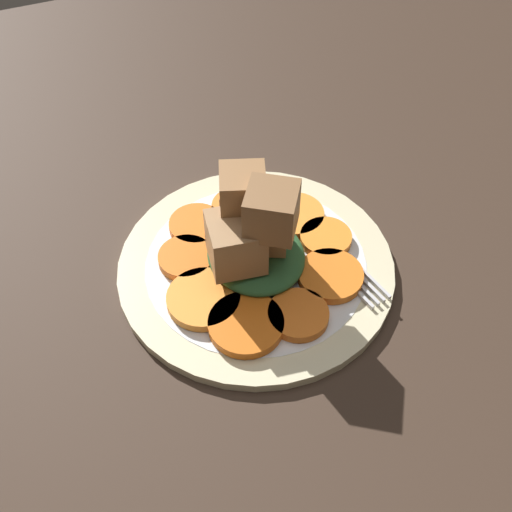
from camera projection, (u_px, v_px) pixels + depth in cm
name	position (u px, v px, depth cm)	size (l,w,h in cm)	color
table_slab	(256.00, 277.00, 62.52)	(120.00, 120.00, 2.00)	#38281E
plate	(256.00, 267.00, 61.37)	(26.32, 26.32, 1.05)	beige
carrot_slice_0	(331.00, 276.00, 59.31)	(6.10, 6.10, 0.90)	orange
carrot_slice_1	(326.00, 238.00, 62.41)	(5.04, 5.04, 0.90)	orange
carrot_slice_2	(295.00, 215.00, 64.42)	(5.89, 5.89, 0.90)	orange
carrot_slice_3	(239.00, 208.00, 65.11)	(5.58, 5.58, 0.90)	orange
carrot_slice_4	(196.00, 225.00, 63.53)	(5.42, 5.42, 0.90)	orange
carrot_slice_5	(186.00, 258.00, 60.74)	(5.28, 5.28, 0.90)	orange
carrot_slice_6	(204.00, 299.00, 57.58)	(6.68, 6.68, 0.90)	orange
carrot_slice_7	(246.00, 324.00, 55.77)	(6.68, 6.68, 0.90)	orange
carrot_slice_8	(298.00, 315.00, 56.42)	(5.42, 5.42, 0.90)	orange
center_pile	(255.00, 233.00, 57.58)	(10.03, 9.49, 10.88)	#2D6033
fork	(321.00, 242.00, 62.37)	(18.60, 5.45, 0.40)	silver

